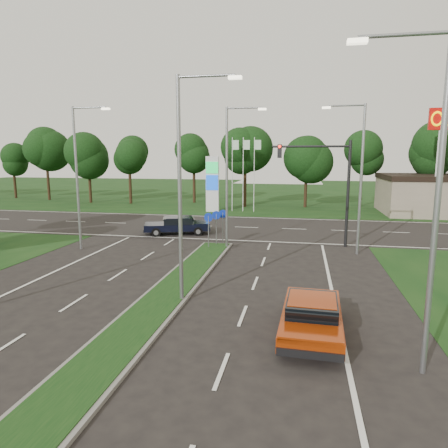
# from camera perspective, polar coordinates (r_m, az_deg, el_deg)

# --- Properties ---
(ground) EXTENTS (160.00, 160.00, 0.00)m
(ground) POSITION_cam_1_polar(r_m,az_deg,el_deg) (12.22, -18.75, -19.98)
(ground) COLOR black
(ground) RESTS_ON ground
(verge_far) EXTENTS (160.00, 50.00, 0.02)m
(verge_far) POSITION_cam_1_polar(r_m,az_deg,el_deg) (64.64, 6.15, 4.25)
(verge_far) COLOR black
(verge_far) RESTS_ON ground
(cross_road) EXTENTS (160.00, 12.00, 0.02)m
(cross_road) POSITION_cam_1_polar(r_m,az_deg,el_deg) (34.11, 1.57, -0.44)
(cross_road) COLOR black
(cross_road) RESTS_ON ground
(median_kerb) EXTENTS (2.00, 26.00, 0.12)m
(median_kerb) POSITION_cam_1_polar(r_m,az_deg,el_deg) (15.42, -11.21, -12.99)
(median_kerb) COLOR slate
(median_kerb) RESTS_ON ground
(streetlight_median_near) EXTENTS (2.53, 0.22, 9.00)m
(streetlight_median_near) POSITION_cam_1_polar(r_m,az_deg,el_deg) (15.82, -5.67, 6.45)
(streetlight_median_near) COLOR gray
(streetlight_median_near) RESTS_ON ground
(streetlight_median_far) EXTENTS (2.53, 0.22, 9.00)m
(streetlight_median_far) POSITION_cam_1_polar(r_m,az_deg,el_deg) (25.55, 0.85, 7.66)
(streetlight_median_far) COLOR gray
(streetlight_median_far) RESTS_ON ground
(streetlight_left_far) EXTENTS (2.53, 0.22, 9.00)m
(streetlight_left_far) POSITION_cam_1_polar(r_m,az_deg,el_deg) (26.98, -19.96, 7.20)
(streetlight_left_far) COLOR gray
(streetlight_left_far) RESTS_ON ground
(streetlight_right_far) EXTENTS (2.53, 0.22, 9.00)m
(streetlight_right_far) POSITION_cam_1_polar(r_m,az_deg,el_deg) (25.35, 18.61, 7.16)
(streetlight_right_far) COLOR gray
(streetlight_right_far) RESTS_ON ground
(streetlight_right_near) EXTENTS (2.53, 0.22, 9.00)m
(streetlight_right_near) POSITION_cam_1_polar(r_m,az_deg,el_deg) (11.63, 27.37, 4.33)
(streetlight_right_near) COLOR gray
(streetlight_right_near) RESTS_ON ground
(traffic_signal) EXTENTS (5.10, 0.42, 7.00)m
(traffic_signal) POSITION_cam_1_polar(r_m,az_deg,el_deg) (27.21, 14.64, 6.57)
(traffic_signal) COLOR black
(traffic_signal) RESTS_ON ground
(median_signs) EXTENTS (1.16, 1.76, 2.38)m
(median_signs) POSITION_cam_1_polar(r_m,az_deg,el_deg) (26.47, -1.15, 0.40)
(median_signs) COLOR gray
(median_signs) RESTS_ON ground
(gas_pylon) EXTENTS (5.80, 1.26, 8.00)m
(gas_pylon) POSITION_cam_1_polar(r_m,az_deg,el_deg) (43.29, -1.38, 5.94)
(gas_pylon) COLOR silver
(gas_pylon) RESTS_ON ground
(mcdonalds_sign) EXTENTS (2.20, 0.47, 10.40)m
(mcdonalds_sign) POSITION_cam_1_polar(r_m,az_deg,el_deg) (43.00, 28.51, 11.18)
(mcdonalds_sign) COLOR silver
(mcdonalds_sign) RESTS_ON ground
(treeline_far) EXTENTS (6.00, 6.00, 9.90)m
(treeline_far) POSITION_cam_1_polar(r_m,az_deg,el_deg) (49.37, 4.85, 10.58)
(treeline_far) COLOR black
(treeline_far) RESTS_ON ground
(red_sedan) EXTENTS (2.11, 4.76, 1.29)m
(red_sedan) POSITION_cam_1_polar(r_m,az_deg,el_deg) (14.04, 12.41, -12.55)
(red_sedan) COLOR #942C08
(red_sedan) RESTS_ON ground
(navy_sedan) EXTENTS (5.30, 3.46, 1.35)m
(navy_sedan) POSITION_cam_1_polar(r_m,az_deg,el_deg) (31.06, -6.69, -0.14)
(navy_sedan) COLOR black
(navy_sedan) RESTS_ON ground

